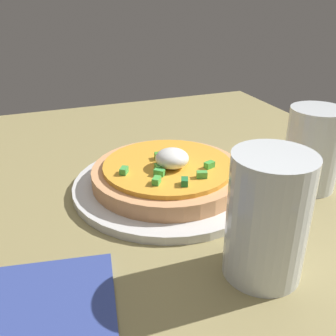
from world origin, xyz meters
TOP-DOWN VIEW (x-y plane):
  - dining_table at (0.00, 0.00)cm, footprint 91.99×67.63cm
  - plate at (-3.77, -2.41)cm, footprint 25.30×25.30cm
  - pizza at (-3.70, -2.41)cm, footprint 20.13×20.13cm
  - cup_near at (2.37, 15.53)cm, footprint 7.08×7.08cm
  - cup_far at (14.84, 0.26)cm, footprint 7.39×7.39cm
  - napkin at (12.18, -19.52)cm, footprint 13.03×13.03cm

SIDE VIEW (x-z plane):
  - dining_table at x=0.00cm, z-range 0.00..3.32cm
  - napkin at x=12.18cm, z-range 3.32..3.72cm
  - plate at x=-3.77cm, z-range 3.32..4.39cm
  - pizza at x=-3.70cm, z-range 3.22..8.32cm
  - cup_near at x=2.37cm, z-range 2.81..13.80cm
  - cup_far at x=14.84cm, z-range 2.90..15.13cm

